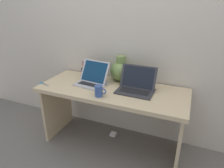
# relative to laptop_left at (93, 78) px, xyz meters

# --- Properties ---
(ground_plane) EXTENTS (6.00, 6.00, 0.00)m
(ground_plane) POSITION_rel_laptop_left_xyz_m (0.24, -0.04, -0.77)
(ground_plane) COLOR slate
(back_wall) EXTENTS (4.40, 0.04, 2.40)m
(back_wall) POSITION_rel_laptop_left_xyz_m (0.24, 0.31, 0.43)
(back_wall) COLOR beige
(back_wall) RESTS_ON ground
(desk) EXTENTS (1.52, 0.61, 0.70)m
(desk) POSITION_rel_laptop_left_xyz_m (0.24, -0.04, -0.21)
(desk) COLOR #D1B78C
(desk) RESTS_ON ground
(laptop_left) EXTENTS (0.35, 0.29, 0.24)m
(laptop_left) POSITION_rel_laptop_left_xyz_m (0.00, 0.00, 0.00)
(laptop_left) COLOR #B2B2B7
(laptop_left) RESTS_ON desk
(laptop_right) EXTENTS (0.36, 0.26, 0.24)m
(laptop_right) POSITION_rel_laptop_left_xyz_m (0.48, 0.01, -0.00)
(laptop_right) COLOR #333338
(laptop_right) RESTS_ON desk
(green_vase) EXTENTS (0.23, 0.23, 0.28)m
(green_vase) POSITION_rel_laptop_left_xyz_m (0.24, 0.21, 0.05)
(green_vase) COLOR #75934C
(green_vase) RESTS_ON desk
(coffee_mug) EXTENTS (0.12, 0.08, 0.11)m
(coffee_mug) POSITION_rel_laptop_left_xyz_m (0.19, -0.25, -0.01)
(coffee_mug) COLOR #335199
(coffee_mug) RESTS_ON desk
(pen_cup) EXTENTS (0.07, 0.07, 0.18)m
(pen_cup) POSITION_rel_laptop_left_xyz_m (-0.21, 0.18, -0.02)
(pen_cup) COLOR black
(pen_cup) RESTS_ON desk
(scissors) EXTENTS (0.15, 0.06, 0.01)m
(scissors) POSITION_rel_laptop_left_xyz_m (-0.50, -0.22, -0.06)
(scissors) COLOR #B7B7BC
(scissors) RESTS_ON desk
(power_brick) EXTENTS (0.07, 0.07, 0.03)m
(power_brick) POSITION_rel_laptop_left_xyz_m (0.19, 0.10, -0.75)
(power_brick) COLOR white
(power_brick) RESTS_ON ground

